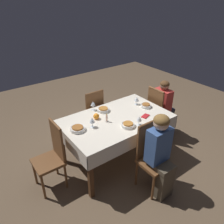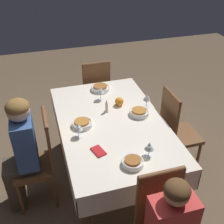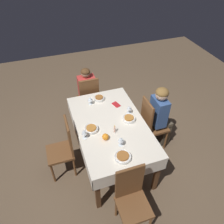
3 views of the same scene
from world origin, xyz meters
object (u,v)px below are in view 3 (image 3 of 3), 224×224
object	(u,v)px
bowl_north	(91,129)
candle_centerpiece	(115,130)
orange_fruit	(105,137)
chair_north	(64,147)
wine_glass_north	(84,132)
napkin_red_folded	(116,105)
bowl_south	(129,119)
chair_west	(132,198)
dining_table	(111,128)
person_adult_denim	(161,114)
wine_glass_west	(121,140)
chair_south	(151,123)
bowl_east	(99,98)
bowl_west	(123,157)
person_child_red	(87,90)
chair_east	(89,98)
wine_glass_east	(90,99)
wine_glass_south	(129,108)

from	to	relation	value
bowl_north	candle_centerpiece	xyz separation A→B (m)	(-0.14, -0.29, 0.02)
orange_fruit	candle_centerpiece	bearing A→B (deg)	-63.39
chair_north	wine_glass_north	xyz separation A→B (m)	(-0.15, -0.29, 0.35)
napkin_red_folded	bowl_south	bearing A→B (deg)	-171.63
chair_west	bowl_south	xyz separation A→B (m)	(1.00, -0.36, 0.27)
candle_centerpiece	dining_table	bearing A→B (deg)	0.55
person_adult_denim	wine_glass_west	bearing A→B (deg)	118.50
chair_south	napkin_red_folded	xyz separation A→B (m)	(0.33, 0.48, 0.25)
bowl_east	wine_glass_west	distance (m)	1.02
bowl_south	wine_glass_north	size ratio (longest dim) A/B	1.22
bowl_west	wine_glass_north	distance (m)	0.60
person_child_red	chair_south	bearing A→B (deg)	124.87
chair_east	wine_glass_east	xyz separation A→B (m)	(-0.47, 0.07, 0.34)
wine_glass_west	orange_fruit	world-z (taller)	wine_glass_west
wine_glass_west	chair_north	bearing A→B (deg)	58.69
bowl_west	bowl_east	bearing A→B (deg)	-2.64
dining_table	wine_glass_south	xyz separation A→B (m)	(0.14, -0.34, 0.18)
dining_table	bowl_north	distance (m)	0.31
person_adult_denim	bowl_north	size ratio (longest dim) A/B	6.11
chair_east	napkin_red_folded	size ratio (longest dim) A/B	6.39
person_adult_denim	bowl_south	xyz separation A→B (m)	(-0.06, 0.57, 0.13)
chair_east	chair_west	size ratio (longest dim) A/B	1.00
bowl_east	wine_glass_north	distance (m)	0.85
dining_table	bowl_east	world-z (taller)	bowl_east
bowl_south	wine_glass_east	size ratio (longest dim) A/B	1.41
chair_west	person_adult_denim	world-z (taller)	person_adult_denim
chair_west	napkin_red_folded	xyz separation A→B (m)	(1.39, -0.30, 0.25)
person_child_red	bowl_east	world-z (taller)	person_child_red
napkin_red_folded	bowl_east	bearing A→B (deg)	44.53
wine_glass_east	bowl_west	size ratio (longest dim) A/B	0.65
wine_glass_east	wine_glass_north	distance (m)	0.73
chair_west	wine_glass_south	distance (m)	1.26
chair_east	wine_glass_east	bearing A→B (deg)	81.00
bowl_north	chair_west	bearing A→B (deg)	-167.75
person_adult_denim	napkin_red_folded	distance (m)	0.72
person_adult_denim	wine_glass_east	distance (m)	1.13
dining_table	bowl_north	world-z (taller)	bowl_north
person_adult_denim	person_child_red	bearing A→B (deg)	39.72
wine_glass_west	chair_south	bearing A→B (deg)	-56.64
wine_glass_south	bowl_east	world-z (taller)	wine_glass_south
wine_glass_north	wine_glass_south	bearing A→B (deg)	-69.46
chair_south	chair_north	world-z (taller)	same
bowl_west	orange_fruit	xyz separation A→B (m)	(0.37, 0.11, 0.02)
chair_south	candle_centerpiece	xyz separation A→B (m)	(-0.22, 0.70, 0.29)
bowl_north	candle_centerpiece	size ratio (longest dim) A/B	1.45
bowl_west	bowl_north	bearing A→B (deg)	22.32
wine_glass_north	bowl_south	bearing A→B (deg)	-78.97
wine_glass_west	bowl_east	bearing A→B (deg)	-0.64
bowl_south	bowl_west	bearing A→B (deg)	151.60
bowl_west	wine_glass_north	size ratio (longest dim) A/B	1.34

